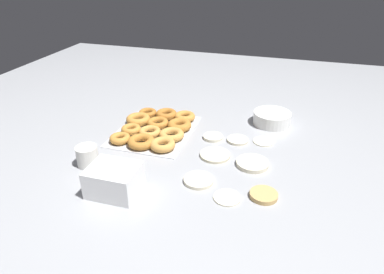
# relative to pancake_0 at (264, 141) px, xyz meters

# --- Properties ---
(ground_plane) EXTENTS (3.00, 3.00, 0.00)m
(ground_plane) POSITION_rel_pancake_0_xyz_m (0.19, -0.21, -0.00)
(ground_plane) COLOR #9EA0A5
(pancake_0) EXTENTS (0.09, 0.09, 0.01)m
(pancake_0) POSITION_rel_pancake_0_xyz_m (0.00, 0.00, 0.00)
(pancake_0) COLOR silver
(pancake_0) RESTS_ON ground_plane
(pancake_1) EXTENTS (0.12, 0.12, 0.02)m
(pancake_1) POSITION_rel_pancake_0_xyz_m (0.19, -0.02, 0.00)
(pancake_1) COLOR beige
(pancake_1) RESTS_ON ground_plane
(pancake_2) EXTENTS (0.09, 0.09, 0.01)m
(pancake_2) POSITION_rel_pancake_0_xyz_m (0.40, -0.07, -0.00)
(pancake_2) COLOR beige
(pancake_2) RESTS_ON ground_plane
(pancake_3) EXTENTS (0.12, 0.12, 0.01)m
(pancake_3) POSITION_rel_pancake_0_xyz_m (0.17, -0.17, 0.00)
(pancake_3) COLOR beige
(pancake_3) RESTS_ON ground_plane
(pancake_4) EXTENTS (0.09, 0.09, 0.01)m
(pancake_4) POSITION_rel_pancake_0_xyz_m (0.02, -0.10, 0.00)
(pancake_4) COLOR beige
(pancake_4) RESTS_ON ground_plane
(pancake_5) EXTENTS (0.10, 0.10, 0.01)m
(pancake_5) POSITION_rel_pancake_0_xyz_m (0.34, -0.18, 0.00)
(pancake_5) COLOR beige
(pancake_5) RESTS_ON ground_plane
(pancake_6) EXTENTS (0.09, 0.09, 0.02)m
(pancake_6) POSITION_rel_pancake_0_xyz_m (0.36, 0.04, 0.00)
(pancake_6) COLOR tan
(pancake_6) RESTS_ON ground_plane
(pancake_7) EXTENTS (0.08, 0.08, 0.01)m
(pancake_7) POSITION_rel_pancake_0_xyz_m (0.03, -0.21, 0.00)
(pancake_7) COLOR silver
(pancake_7) RESTS_ON ground_plane
(donut_tray) EXTENTS (0.39, 0.32, 0.04)m
(donut_tray) POSITION_rel_pancake_0_xyz_m (0.04, -0.46, 0.01)
(donut_tray) COLOR silver
(donut_tray) RESTS_ON ground_plane
(batter_bowl) EXTENTS (0.17, 0.17, 0.06)m
(batter_bowl) POSITION_rel_pancake_0_xyz_m (-0.18, 0.01, 0.02)
(batter_bowl) COLOR white
(batter_bowl) RESTS_ON ground_plane
(container_stack) EXTENTS (0.13, 0.16, 0.09)m
(container_stack) POSITION_rel_pancake_0_xyz_m (0.48, -0.43, 0.04)
(container_stack) COLOR white
(container_stack) RESTS_ON ground_plane
(paper_cup) EXTENTS (0.08, 0.08, 0.08)m
(paper_cup) POSITION_rel_pancake_0_xyz_m (0.36, -0.60, 0.03)
(paper_cup) COLOR white
(paper_cup) RESTS_ON ground_plane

